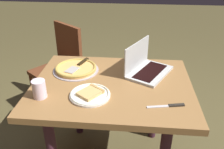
% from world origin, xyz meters
% --- Properties ---
extents(dining_table, '(1.07, 0.83, 0.75)m').
position_xyz_m(dining_table, '(0.00, 0.00, 0.65)').
color(dining_table, olive).
rests_on(dining_table, ground_plane).
extents(laptop, '(0.36, 0.41, 0.22)m').
position_xyz_m(laptop, '(-0.23, -0.18, 0.80)').
color(laptop, '#B9BAB7').
rests_on(laptop, dining_table).
extents(pizza_plate, '(0.25, 0.25, 0.04)m').
position_xyz_m(pizza_plate, '(0.12, 0.16, 0.77)').
color(pizza_plate, white).
rests_on(pizza_plate, dining_table).
extents(pizza_tray, '(0.34, 0.34, 0.04)m').
position_xyz_m(pizza_tray, '(0.28, -0.16, 0.77)').
color(pizza_tray, '#A89EA7').
rests_on(pizza_tray, dining_table).
extents(table_knife, '(0.22, 0.06, 0.01)m').
position_xyz_m(table_knife, '(-0.36, 0.23, 0.76)').
color(table_knife, silver).
rests_on(table_knife, dining_table).
extents(drink_cup, '(0.08, 0.08, 0.11)m').
position_xyz_m(drink_cup, '(0.42, 0.20, 0.81)').
color(drink_cup, white).
rests_on(drink_cup, dining_table).
extents(chair_near, '(0.58, 0.58, 0.89)m').
position_xyz_m(chair_near, '(0.59, -0.76, 0.51)').
color(chair_near, brown).
rests_on(chair_near, ground_plane).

